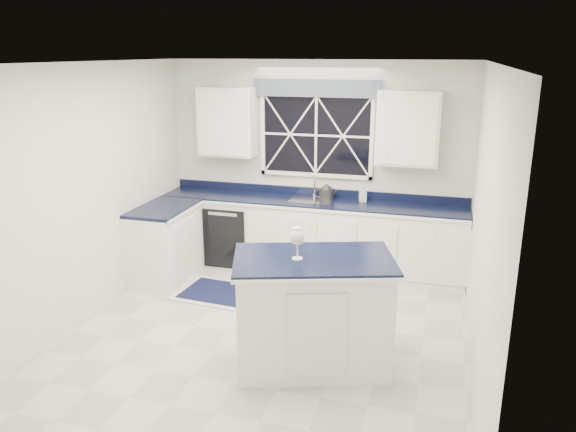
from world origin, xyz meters
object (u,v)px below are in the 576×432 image
(faucet, at_px, (314,185))
(island, at_px, (313,312))
(soap_bottle, at_px, (363,194))
(kettle, at_px, (326,192))
(dishwasher, at_px, (233,232))
(wine_glass, at_px, (298,237))

(faucet, bearing_deg, island, -76.89)
(soap_bottle, bearing_deg, faucet, 174.30)
(faucet, bearing_deg, kettle, -27.22)
(kettle, bearing_deg, soap_bottle, -11.91)
(island, bearing_deg, kettle, 81.69)
(kettle, xyz_separation_m, soap_bottle, (0.47, 0.03, -0.00))
(dishwasher, relative_size, wine_glass, 2.83)
(island, xyz_separation_m, kettle, (-0.40, 2.42, 0.51))
(island, height_order, kettle, kettle)
(faucet, distance_m, soap_bottle, 0.66)
(dishwasher, height_order, faucet, faucet)
(dishwasher, relative_size, soap_bottle, 4.16)
(kettle, height_order, soap_bottle, kettle)
(dishwasher, distance_m, soap_bottle, 1.87)
(faucet, bearing_deg, wine_glass, -80.02)
(faucet, distance_m, island, 2.64)
(dishwasher, distance_m, faucet, 1.31)
(wine_glass, bearing_deg, faucet, 99.98)
(kettle, relative_size, wine_glass, 1.03)
(dishwasher, bearing_deg, faucet, 10.02)
(dishwasher, xyz_separation_m, kettle, (1.28, 0.10, 0.63))
(island, bearing_deg, soap_bottle, 70.62)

